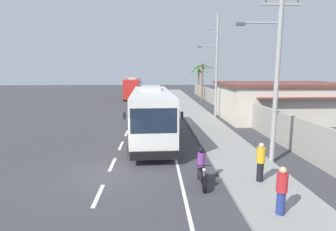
{
  "coord_description": "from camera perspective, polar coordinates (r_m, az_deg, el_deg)",
  "views": [
    {
      "loc": [
        2.28,
        -12.19,
        4.85
      ],
      "look_at": [
        3.16,
        6.65,
        1.7
      ],
      "focal_mm": 28.9,
      "sensor_mm": 36.0,
      "label": 1
    }
  ],
  "objects": [
    {
      "name": "sidewalk_kerb",
      "position": [
        23.15,
        8.66,
        -2.54
      ],
      "size": [
        3.2,
        90.0,
        0.14
      ],
      "primitive_type": "cube",
      "color": "gray",
      "rests_on": "ground"
    },
    {
      "name": "coach_bus_foreground",
      "position": [
        19.09,
        -3.52,
        0.67
      ],
      "size": [
        3.26,
        11.42,
        3.71
      ],
      "color": "silver",
      "rests_on": "ground"
    },
    {
      "name": "boundary_wall",
      "position": [
        27.74,
        14.82,
        1.33
      ],
      "size": [
        0.24,
        60.0,
        2.13
      ],
      "primitive_type": "cube",
      "color": "#9E998E",
      "rests_on": "ground"
    },
    {
      "name": "ground_plane",
      "position": [
        13.32,
        -12.61,
        -12.12
      ],
      "size": [
        160.0,
        160.0,
        0.0
      ],
      "primitive_type": "plane",
      "color": "#3A3A3F"
    },
    {
      "name": "pedestrian_midwalk",
      "position": [
        12.33,
        18.95,
        -9.13
      ],
      "size": [
        0.36,
        0.36,
        1.7
      ],
      "rotation": [
        0.0,
        0.0,
        1.25
      ],
      "color": "black",
      "rests_on": "sidewalk_kerb"
    },
    {
      "name": "motorcycle_trailing",
      "position": [
        11.86,
        7.1,
        -11.29
      ],
      "size": [
        0.56,
        1.96,
        1.63
      ],
      "color": "black",
      "rests_on": "ground"
    },
    {
      "name": "lane_markings",
      "position": [
        27.22,
        -3.11,
        -0.79
      ],
      "size": [
        3.53,
        71.0,
        0.01
      ],
      "color": "white",
      "rests_on": "ground"
    },
    {
      "name": "roadside_building",
      "position": [
        29.22,
        22.73,
        2.85
      ],
      "size": [
        12.07,
        8.88,
        3.67
      ],
      "color": "beige",
      "rests_on": "ground"
    },
    {
      "name": "utility_pole_mid",
      "position": [
        28.45,
        10.12,
        10.51
      ],
      "size": [
        3.11,
        0.24,
        10.33
      ],
      "color": "#9E9E99",
      "rests_on": "ground"
    },
    {
      "name": "coach_bus_far_lane",
      "position": [
        47.28,
        -7.47,
        5.84
      ],
      "size": [
        3.04,
        10.74,
        3.67
      ],
      "color": "red",
      "rests_on": "ground"
    },
    {
      "name": "utility_pole_nearest",
      "position": [
        14.85,
        21.88,
        9.93
      ],
      "size": [
        3.19,
        0.24,
        9.75
      ],
      "color": "#9E9E99",
      "rests_on": "ground"
    },
    {
      "name": "motorcycle_beside_bus",
      "position": [
        28.23,
        -0.23,
        0.9
      ],
      "size": [
        0.56,
        1.96,
        1.55
      ],
      "color": "black",
      "rests_on": "ground"
    },
    {
      "name": "pedestrian_near_kerb",
      "position": [
        9.9,
        22.85,
        -14.21
      ],
      "size": [
        0.36,
        0.36,
        1.64
      ],
      "rotation": [
        0.0,
        0.0,
        1.41
      ],
      "color": "navy",
      "rests_on": "sidewalk_kerb"
    },
    {
      "name": "palm_second",
      "position": [
        52.61,
        6.43,
        8.46
      ],
      "size": [
        3.87,
        3.75,
        5.39
      ],
      "color": "brown",
      "rests_on": "ground"
    },
    {
      "name": "palm_nearest",
      "position": [
        44.91,
        7.26,
        8.56
      ],
      "size": [
        3.49,
        3.35,
        6.0
      ],
      "color": "brown",
      "rests_on": "ground"
    }
  ]
}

